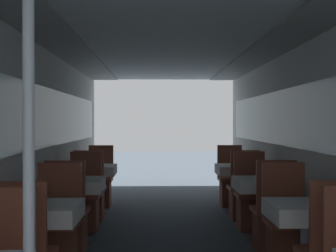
{
  "coord_description": "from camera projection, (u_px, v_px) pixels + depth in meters",
  "views": [
    {
      "loc": [
        -0.15,
        -1.39,
        1.37
      ],
      "look_at": [
        -0.06,
        2.23,
        1.34
      ],
      "focal_mm": 50.0,
      "sensor_mm": 36.0,
      "label": 1
    }
  ],
  "objects": [
    {
      "name": "wall_left",
      "position": [
        29.0,
        144.0,
        4.73
      ],
      "size": [
        0.05,
        9.54,
        2.2
      ],
      "color": "silver",
      "rests_on": "ground_plane"
    },
    {
      "name": "wall_right",
      "position": [
        311.0,
        143.0,
        4.8
      ],
      "size": [
        0.05,
        9.54,
        2.2
      ],
      "color": "silver",
      "rests_on": "ground_plane"
    },
    {
      "name": "ceiling_panel",
      "position": [
        171.0,
        36.0,
        4.76
      ],
      "size": [
        2.88,
        9.54,
        0.07
      ],
      "color": "silver",
      "rests_on": "wall_left"
    },
    {
      "name": "support_pole_left_0",
      "position": [
        29.0,
        182.0,
        2.09
      ],
      "size": [
        0.05,
        0.05,
        2.2
      ],
      "color": "silver",
      "rests_on": "ground_plane"
    },
    {
      "name": "dining_table_left_1",
      "position": [
        42.0,
        218.0,
        3.72
      ],
      "size": [
        0.6,
        0.6,
        0.72
      ],
      "color": "#4C4C51",
      "rests_on": "ground_plane"
    },
    {
      "name": "chair_left_far_1",
      "position": [
        56.0,
        239.0,
        4.26
      ],
      "size": [
        0.4,
        0.4,
        0.98
      ],
      "rotation": [
        0.0,
        0.0,
        3.14
      ],
      "color": "brown",
      "rests_on": "ground_plane"
    },
    {
      "name": "dining_table_left_2",
      "position": [
        77.0,
        188.0,
        5.36
      ],
      "size": [
        0.6,
        0.6,
        0.72
      ],
      "color": "#4C4C51",
      "rests_on": "ground_plane"
    },
    {
      "name": "chair_left_near_2",
      "position": [
        68.0,
        225.0,
        4.83
      ],
      "size": [
        0.4,
        0.4,
        0.98
      ],
      "color": "brown",
      "rests_on": "ground_plane"
    },
    {
      "name": "chair_left_far_2",
      "position": [
        84.0,
        206.0,
        5.9
      ],
      "size": [
        0.4,
        0.4,
        0.98
      ],
      "rotation": [
        0.0,
        0.0,
        3.14
      ],
      "color": "brown",
      "rests_on": "ground_plane"
    },
    {
      "name": "dining_table_left_3",
      "position": [
        96.0,
        173.0,
        7.0
      ],
      "size": [
        0.6,
        0.6,
        0.72
      ],
      "color": "#4C4C51",
      "rests_on": "ground_plane"
    },
    {
      "name": "chair_left_near_3",
      "position": [
        90.0,
        199.0,
        6.47
      ],
      "size": [
        0.4,
        0.4,
        0.98
      ],
      "color": "brown",
      "rests_on": "ground_plane"
    },
    {
      "name": "chair_left_far_3",
      "position": [
        100.0,
        188.0,
        7.54
      ],
      "size": [
        0.4,
        0.4,
        0.98
      ],
      "rotation": [
        0.0,
        0.0,
        3.14
      ],
      "color": "brown",
      "rests_on": "ground_plane"
    },
    {
      "name": "dining_table_right_1",
      "position": [
        306.0,
        217.0,
        3.77
      ],
      "size": [
        0.6,
        0.6,
        0.72
      ],
      "color": "#4C4C51",
      "rests_on": "ground_plane"
    },
    {
      "name": "chair_right_far_1",
      "position": [
        288.0,
        237.0,
        4.31
      ],
      "size": [
        0.4,
        0.4,
        0.98
      ],
      "rotation": [
        0.0,
        0.0,
        3.14
      ],
      "color": "brown",
      "rests_on": "ground_plane"
    },
    {
      "name": "dining_table_right_2",
      "position": [
        261.0,
        188.0,
        5.41
      ],
      "size": [
        0.6,
        0.6,
        0.72
      ],
      "color": "#4C4C51",
      "rests_on": "ground_plane"
    },
    {
      "name": "chair_right_near_2",
      "position": [
        272.0,
        224.0,
        4.88
      ],
      "size": [
        0.4,
        0.4,
        0.98
      ],
      "color": "brown",
      "rests_on": "ground_plane"
    },
    {
      "name": "chair_right_far_2",
      "position": [
        251.0,
        205.0,
        5.95
      ],
      "size": [
        0.4,
        0.4,
        0.98
      ],
      "rotation": [
        0.0,
        0.0,
        3.14
      ],
      "color": "brown",
      "rests_on": "ground_plane"
    },
    {
      "name": "dining_table_right_3",
      "position": [
        237.0,
        172.0,
        7.05
      ],
      "size": [
        0.6,
        0.6,
        0.72
      ],
      "color": "#4C4C51",
      "rests_on": "ground_plane"
    },
    {
      "name": "chair_right_near_3",
      "position": [
        243.0,
        198.0,
        6.52
      ],
      "size": [
        0.4,
        0.4,
        0.98
      ],
      "color": "brown",
      "rests_on": "ground_plane"
    },
    {
      "name": "chair_right_far_3",
      "position": [
        231.0,
        187.0,
        7.59
      ],
      "size": [
        0.4,
        0.4,
        0.98
      ],
      "rotation": [
        0.0,
        0.0,
        3.14
      ],
      "color": "brown",
      "rests_on": "ground_plane"
    }
  ]
}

